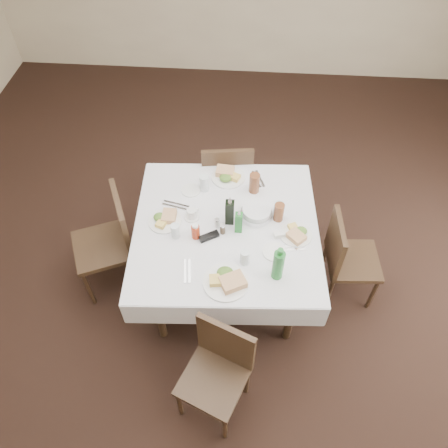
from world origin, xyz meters
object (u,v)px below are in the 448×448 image
Objects in this scene: chair_north at (227,177)px; water_w at (175,231)px; dining_table at (226,233)px; chair_west at (112,237)px; water_e at (278,210)px; green_bottle at (278,265)px; water_n at (204,183)px; water_s at (245,257)px; chair_east at (345,255)px; oil_cruet_green at (239,222)px; bread_basket at (256,213)px; ketchup_bottle at (196,231)px; coffee_mug at (192,214)px; oil_cruet_dark at (230,211)px; chair_south at (219,365)px.

water_w is at bearing -108.54° from chair_north.
chair_west reaches higher than dining_table.
chair_north is at bearing 123.16° from water_e.
green_bottle is at bearing -70.50° from chair_north.
water_n is at bearing -109.42° from chair_north.
chair_east is at bearing 23.17° from water_s.
oil_cruet_green is at bearing 11.29° from water_w.
bread_basket is at bearing 171.93° from chair_east.
coffee_mug is at bearing 105.61° from ketchup_bottle.
green_bottle is (0.41, -1.17, 0.37)m from chair_north.
water_e reaches higher than chair_east.
coffee_mug is at bearing 166.20° from dining_table.
water_n is 0.62× the size of oil_cruet_green.
chair_west is (-0.84, -0.76, 0.01)m from chair_north.
dining_table is 0.90m from chair_west.
ketchup_bottle is (-0.42, -0.23, 0.02)m from bread_basket.
bread_basket reaches higher than chair_east.
water_s is (-0.76, -0.33, 0.34)m from chair_east.
water_n is (-1.11, 0.35, 0.35)m from chair_east.
bread_basket is 0.81× the size of green_bottle.
coffee_mug is 0.39× the size of green_bottle.
dining_table is at bearing 19.08° from water_w.
water_s is 0.43m from bread_basket.
water_w is at bearing -161.47° from water_e.
coffee_mug is at bearing -101.68° from water_n.
water_e reaches higher than water_w.
water_w is 0.61m from bread_basket.
coffee_mug is at bearing -106.23° from chair_north.
water_s is at bearing -62.98° from water_n.
chair_west is at bearing 179.18° from dining_table.
dining_table is 1.69× the size of chair_east.
oil_cruet_dark is at bearing 109.48° from water_s.
oil_cruet_green is (-0.28, -0.15, 0.03)m from water_e.
coffee_mug is at bearing 137.17° from water_s.
chair_east is at bearing 0.07° from chair_west.
dining_table is 10.42× the size of water_n.
bread_basket is at bearing 20.10° from oil_cruet_dark.
chair_north is 1.08× the size of chair_east.
chair_west is at bearing -178.09° from oil_cruet_dark.
coffee_mug is at bearing 143.16° from green_bottle.
oil_cruet_green is (0.29, -0.39, 0.03)m from water_n.
oil_cruet_dark is (0.02, 0.04, 0.19)m from dining_table.
green_bottle is (-0.55, -0.42, 0.41)m from chair_east.
chair_west reaches higher than chair_north.
water_n is 0.51m from water_w.
dining_table is 4.92× the size of green_bottle.
dining_table is 0.29m from coffee_mug.
chair_west is at bearing 134.33° from chair_south.
green_bottle is at bearing -142.73° from chair_east.
chair_west is 4.23× the size of oil_cruet_green.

